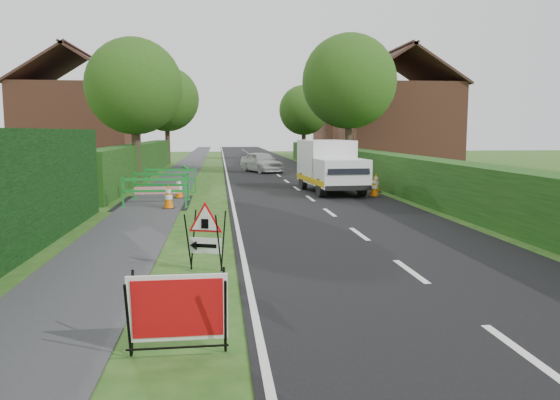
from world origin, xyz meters
TOP-DOWN VIEW (x-y plane):
  - ground at (0.00, 0.00)m, footprint 120.00×120.00m
  - road_surface at (2.50, 35.00)m, footprint 6.00×90.00m
  - footpath at (-3.00, 35.00)m, footprint 2.00×90.00m
  - hedge_west_far at (-5.00, 22.00)m, footprint 1.00×24.00m
  - hedge_east at (6.50, 16.00)m, footprint 1.20×50.00m
  - house_west at (-10.00, 30.00)m, footprint 7.50×7.40m
  - house_east_a at (11.00, 28.00)m, footprint 7.50×7.40m
  - house_east_b at (12.00, 42.00)m, footprint 7.50×7.40m
  - tree_nw at (-4.60, 18.00)m, footprint 4.40×4.40m
  - tree_ne at (6.40, 22.00)m, footprint 5.20×5.20m
  - tree_fw at (-4.60, 34.00)m, footprint 4.80×4.80m
  - tree_fe at (6.40, 38.00)m, footprint 4.20×4.20m
  - red_rect_sign at (-1.26, -2.16)m, footprint 1.08×0.66m
  - triangle_sign at (-1.08, 1.46)m, footprint 0.89×0.89m
  - works_van at (3.63, 13.53)m, footprint 2.14×4.70m
  - traffic_cone_0 at (4.99, 11.84)m, footprint 0.38×0.38m
  - traffic_cone_1 at (5.52, 13.43)m, footprint 0.38×0.38m
  - traffic_cone_2 at (4.69, 15.80)m, footprint 0.38×0.38m
  - traffic_cone_3 at (-2.40, 9.46)m, footprint 0.38×0.38m
  - traffic_cone_4 at (-2.27, 12.23)m, footprint 0.38×0.38m
  - ped_barrier_0 at (-2.86, 9.69)m, footprint 2.08×0.49m
  - ped_barrier_1 at (-2.86, 11.79)m, footprint 2.08×0.85m
  - ped_barrier_2 at (-2.73, 14.13)m, footprint 2.09×0.72m
  - ped_barrier_3 at (-2.18, 15.19)m, footprint 0.70×2.09m
  - redwhite_plank at (-2.90, 10.83)m, footprint 1.50×0.14m
  - hatchback_car at (1.76, 24.80)m, footprint 2.70×3.95m

SIDE VIEW (x-z plane):
  - ground at x=0.00m, z-range 0.00..0.00m
  - hedge_west_far at x=-5.00m, z-range -0.90..0.90m
  - hedge_east at x=6.50m, z-range -0.75..0.75m
  - redwhite_plank at x=-2.90m, z-range -0.12..0.12m
  - road_surface at x=2.50m, z-range -0.01..0.01m
  - footpath at x=-3.00m, z-range -0.01..0.02m
  - traffic_cone_0 at x=4.99m, z-range 0.00..0.79m
  - traffic_cone_1 at x=5.52m, z-range 0.00..0.79m
  - traffic_cone_2 at x=4.69m, z-range 0.00..0.79m
  - traffic_cone_3 at x=-2.40m, z-range 0.00..0.79m
  - traffic_cone_4 at x=-2.27m, z-range 0.00..0.79m
  - red_rect_sign at x=-1.26m, z-range 0.07..0.97m
  - hatchback_car at x=1.76m, z-range 0.00..1.25m
  - ped_barrier_0 at x=-2.86m, z-range 0.13..1.13m
  - ped_barrier_1 at x=-2.86m, z-range 0.13..1.13m
  - ped_barrier_2 at x=-2.73m, z-range 0.13..1.13m
  - ped_barrier_3 at x=-2.18m, z-range 0.13..1.13m
  - triangle_sign at x=-1.08m, z-range 0.20..1.23m
  - works_van at x=3.63m, z-range 0.06..2.15m
  - house_west at x=-10.00m, z-range -1.04..6.84m
  - house_east_a at x=11.00m, z-range -1.04..6.84m
  - house_east_b at x=12.00m, z-range -1.04..6.84m
  - tree_fe at x=6.40m, z-range 1.05..7.39m
  - tree_nw at x=-4.60m, z-range 1.13..7.83m
  - tree_fw at x=-4.60m, z-range 1.21..8.45m
  - tree_ne at x=6.40m, z-range 1.28..9.07m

